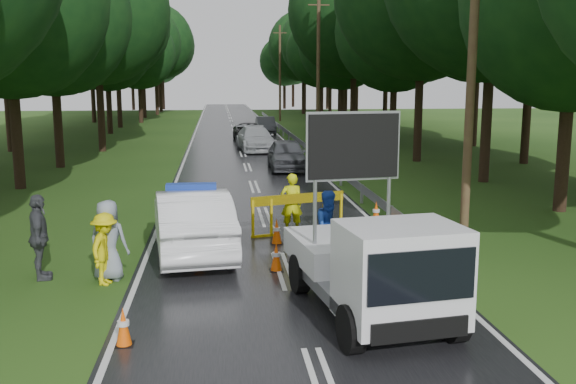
{
  "coord_description": "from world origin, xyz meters",
  "views": [
    {
      "loc": [
        -1.49,
        -14.55,
        4.49
      ],
      "look_at": [
        0.48,
        3.36,
        1.3
      ],
      "focal_mm": 40.0,
      "sensor_mm": 36.0,
      "label": 1
    }
  ],
  "objects": [
    {
      "name": "utility_pole_near",
      "position": [
        5.2,
        2.0,
        5.06
      ],
      "size": [
        1.4,
        0.24,
        10.0
      ],
      "color": "#4D3223",
      "rests_on": "ground"
    },
    {
      "name": "queue_car_fourth",
      "position": [
        2.47,
        38.32,
        0.7
      ],
      "size": [
        1.52,
        4.24,
        1.39
      ],
      "primitive_type": "imported",
      "rotation": [
        0.0,
        0.0,
        0.01
      ],
      "color": "#45474D",
      "rests_on": "ground"
    },
    {
      "name": "bystander_right",
      "position": [
        -3.97,
        -0.22,
        0.92
      ],
      "size": [
        1.03,
        0.81,
        1.83
      ],
      "primitive_type": "imported",
      "rotation": [
        0.0,
        0.0,
        2.85
      ],
      "color": "gray",
      "rests_on": "ground"
    },
    {
      "name": "queue_car_first",
      "position": [
        1.92,
        16.93,
        0.77
      ],
      "size": [
        1.9,
        4.54,
        1.54
      ],
      "primitive_type": "imported",
      "rotation": [
        0.0,
        0.0,
        -0.02
      ],
      "color": "#43454B",
      "rests_on": "ground"
    },
    {
      "name": "officer",
      "position": [
        0.62,
        3.73,
        0.89
      ],
      "size": [
        0.66,
        0.44,
        1.78
      ],
      "primitive_type": "imported",
      "rotation": [
        0.0,
        0.0,
        3.16
      ],
      "color": "#D8E30C",
      "rests_on": "ground"
    },
    {
      "name": "bystander_mid",
      "position": [
        -5.52,
        -0.03,
        0.98
      ],
      "size": [
        0.73,
        1.23,
        1.96
      ],
      "primitive_type": "imported",
      "rotation": [
        0.0,
        0.0,
        1.8
      ],
      "color": "#404247",
      "rests_on": "ground"
    },
    {
      "name": "cone_left_mid",
      "position": [
        -2.0,
        0.5,
        0.36
      ],
      "size": [
        0.35,
        0.35,
        0.75
      ],
      "color": "black",
      "rests_on": "ground"
    },
    {
      "name": "utility_pole_far",
      "position": [
        5.2,
        54.0,
        5.06
      ],
      "size": [
        1.4,
        0.24,
        10.0
      ],
      "color": "#4D3223",
      "rests_on": "ground"
    },
    {
      "name": "barrier",
      "position": [
        0.8,
        3.58,
        0.91
      ],
      "size": [
        2.81,
        0.86,
        1.2
      ],
      "rotation": [
        0.0,
        0.0,
        0.28
      ],
      "color": "gold",
      "rests_on": "ground"
    },
    {
      "name": "bystander_left",
      "position": [
        -4.0,
        -0.54,
        0.81
      ],
      "size": [
        0.84,
        1.16,
        1.61
      ],
      "primitive_type": "imported",
      "rotation": [
        0.0,
        0.0,
        1.32
      ],
      "color": "yellow",
      "rests_on": "ground"
    },
    {
      "name": "utility_pole_mid",
      "position": [
        5.2,
        28.0,
        5.06
      ],
      "size": [
        1.4,
        0.24,
        10.0
      ],
      "color": "#4D3223",
      "rests_on": "ground"
    },
    {
      "name": "ground",
      "position": [
        0.0,
        0.0,
        0.0
      ],
      "size": [
        160.0,
        160.0,
        0.0
      ],
      "primitive_type": "plane",
      "color": "#1F4212",
      "rests_on": "ground"
    },
    {
      "name": "cone_far",
      "position": [
        0.07,
        2.5,
        0.35
      ],
      "size": [
        0.34,
        0.34,
        0.72
      ],
      "color": "black",
      "rests_on": "ground"
    },
    {
      "name": "police_sedan",
      "position": [
        -2.18,
        1.71,
        0.85
      ],
      "size": [
        2.4,
        5.32,
        1.86
      ],
      "rotation": [
        0.0,
        0.0,
        3.26
      ],
      "color": "white",
      "rests_on": "ground"
    },
    {
      "name": "cone_right",
      "position": [
        3.36,
        4.5,
        0.37
      ],
      "size": [
        0.36,
        0.36,
        0.76
      ],
      "color": "black",
      "rests_on": "ground"
    },
    {
      "name": "cone_near_left",
      "position": [
        -3.14,
        -4.0,
        0.33
      ],
      "size": [
        0.32,
        0.32,
        0.69
      ],
      "color": "black",
      "rests_on": "ground"
    },
    {
      "name": "civilian",
      "position": [
        1.19,
        0.5,
        0.91
      ],
      "size": [
        1.08,
        0.97,
        1.82
      ],
      "primitive_type": "imported",
      "rotation": [
        0.0,
        0.0,
        0.39
      ],
      "color": "#1B44B3",
      "rests_on": "ground"
    },
    {
      "name": "queue_car_second",
      "position": [
        0.89,
        25.73,
        0.75
      ],
      "size": [
        2.59,
        5.37,
        1.51
      ],
      "primitive_type": "imported",
      "rotation": [
        0.0,
        0.0,
        0.1
      ],
      "color": "#A2A5AA",
      "rests_on": "ground"
    },
    {
      "name": "guardrail",
      "position": [
        3.7,
        29.67,
        0.55
      ],
      "size": [
        0.12,
        60.06,
        0.7
      ],
      "color": "gray",
      "rests_on": "ground"
    },
    {
      "name": "cone_center",
      "position": [
        -0.17,
        0.0,
        0.33
      ],
      "size": [
        0.33,
        0.33,
        0.69
      ],
      "color": "black",
      "rests_on": "ground"
    },
    {
      "name": "road",
      "position": [
        0.0,
        30.0,
        0.01
      ],
      "size": [
        7.0,
        140.0,
        0.02
      ],
      "primitive_type": "cube",
      "color": "black",
      "rests_on": "ground"
    },
    {
      "name": "queue_car_third",
      "position": [
        0.8,
        32.32,
        0.65
      ],
      "size": [
        2.27,
        4.73,
        1.3
      ],
      "primitive_type": "imported",
      "rotation": [
        0.0,
        0.0,
        0.02
      ],
      "color": "black",
      "rests_on": "ground"
    },
    {
      "name": "work_truck",
      "position": [
        1.38,
        -3.23,
        1.03
      ],
      "size": [
        2.75,
        5.02,
        3.81
      ],
      "rotation": [
        0.0,
        0.0,
        0.14
      ],
      "color": "gray",
      "rests_on": "ground"
    }
  ]
}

